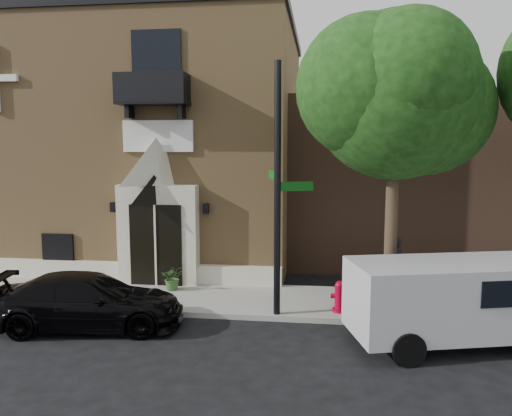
{
  "coord_description": "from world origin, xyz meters",
  "views": [
    {
      "loc": [
        4.19,
        -12.59,
        4.59
      ],
      "look_at": [
        2.28,
        2.0,
        2.76
      ],
      "focal_mm": 35.0,
      "sensor_mm": 36.0,
      "label": 1
    }
  ],
  "objects_px": {
    "fire_hydrant": "(340,296)",
    "street_sign": "(278,190)",
    "black_sedan": "(88,301)",
    "dumpster": "(383,295)",
    "pedestrian_near": "(393,268)",
    "cargo_van": "(464,299)"
  },
  "relations": [
    {
      "from": "cargo_van",
      "to": "pedestrian_near",
      "type": "distance_m",
      "value": 3.18
    },
    {
      "from": "street_sign",
      "to": "dumpster",
      "type": "height_order",
      "value": "street_sign"
    },
    {
      "from": "black_sedan",
      "to": "fire_hydrant",
      "type": "distance_m",
      "value": 6.55
    },
    {
      "from": "fire_hydrant",
      "to": "pedestrian_near",
      "type": "distance_m",
      "value": 2.16
    },
    {
      "from": "dumpster",
      "to": "pedestrian_near",
      "type": "distance_m",
      "value": 1.73
    },
    {
      "from": "fire_hydrant",
      "to": "pedestrian_near",
      "type": "xyz_separation_m",
      "value": [
        1.57,
        1.39,
        0.5
      ]
    },
    {
      "from": "black_sedan",
      "to": "street_sign",
      "type": "bearing_deg",
      "value": -83.67
    },
    {
      "from": "street_sign",
      "to": "fire_hydrant",
      "type": "height_order",
      "value": "street_sign"
    },
    {
      "from": "street_sign",
      "to": "pedestrian_near",
      "type": "bearing_deg",
      "value": 10.29
    },
    {
      "from": "fire_hydrant",
      "to": "pedestrian_near",
      "type": "relative_size",
      "value": 0.46
    },
    {
      "from": "fire_hydrant",
      "to": "street_sign",
      "type": "bearing_deg",
      "value": -167.38
    },
    {
      "from": "fire_hydrant",
      "to": "pedestrian_near",
      "type": "height_order",
      "value": "pedestrian_near"
    },
    {
      "from": "black_sedan",
      "to": "dumpster",
      "type": "height_order",
      "value": "black_sedan"
    },
    {
      "from": "black_sedan",
      "to": "dumpster",
      "type": "bearing_deg",
      "value": -88.13
    },
    {
      "from": "fire_hydrant",
      "to": "black_sedan",
      "type": "bearing_deg",
      "value": -165.54
    },
    {
      "from": "cargo_van",
      "to": "dumpster",
      "type": "xyz_separation_m",
      "value": [
        -1.65,
        1.32,
        -0.37
      ]
    },
    {
      "from": "cargo_van",
      "to": "dumpster",
      "type": "distance_m",
      "value": 2.14
    },
    {
      "from": "black_sedan",
      "to": "pedestrian_near",
      "type": "bearing_deg",
      "value": -77.82
    },
    {
      "from": "pedestrian_near",
      "to": "street_sign",
      "type": "bearing_deg",
      "value": 5.25
    },
    {
      "from": "fire_hydrant",
      "to": "pedestrian_near",
      "type": "bearing_deg",
      "value": 41.53
    },
    {
      "from": "cargo_van",
      "to": "pedestrian_near",
      "type": "bearing_deg",
      "value": 96.97
    },
    {
      "from": "cargo_van",
      "to": "pedestrian_near",
      "type": "xyz_separation_m",
      "value": [
        -1.17,
        2.95,
        -0.04
      ]
    }
  ]
}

